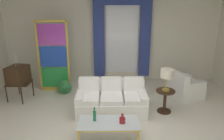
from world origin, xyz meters
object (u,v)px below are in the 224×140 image
Objects in this scene: stained_glass_divider at (53,58)px; round_side_table at (165,99)px; bottle_crystal_tall at (95,115)px; peacock_figurine at (64,88)px; bottle_blue_decanter at (122,120)px; couch_white_long at (112,100)px; coffee_table at (109,124)px; armchair_white at (184,88)px; table_lamp_brass at (167,74)px; vintage_tv at (18,75)px.

stained_glass_divider reaches higher than round_side_table.
bottle_crystal_tall is 2.47m from peacock_figurine.
bottle_blue_decanter reaches higher than peacock_figurine.
couch_white_long is 5.63× the size of bottle_crystal_tall.
coffee_table is 3.01m from armchair_white.
stained_glass_divider is at bearing 122.64° from coffee_table.
bottle_crystal_tall is at bearing -146.98° from round_side_table.
table_lamp_brass is (0.00, 0.00, 0.67)m from round_side_table.
bottle_blue_decanter is at bearing -133.84° from table_lamp_brass.
vintage_tv is 0.61× the size of stained_glass_divider.
armchair_white is 4.01m from stained_glass_divider.
vintage_tv is 4.09m from table_lamp_brass.
vintage_tv is (-2.27, 1.92, 0.19)m from bottle_crystal_tall.
coffee_table is 0.57× the size of stained_glass_divider.
coffee_table is at bearing 174.44° from bottle_blue_decanter.
round_side_table reaches higher than coffee_table.
peacock_figurine is at bearing 13.07° from vintage_tv.
armchair_white is (2.21, 2.05, -0.08)m from coffee_table.
stained_glass_divider is (-1.97, 2.66, 0.58)m from bottle_blue_decanter.
bottle_blue_decanter is (0.28, -0.03, 0.11)m from coffee_table.
bottle_crystal_tall is (-0.57, 0.08, 0.06)m from bottle_blue_decanter.
bottle_blue_decanter reaches higher than coffee_table.
table_lamp_brass reaches higher than round_side_table.
peacock_figurine is (1.20, 0.28, -0.51)m from vintage_tv.
stained_glass_divider is (-1.76, 1.38, 0.75)m from couch_white_long.
coffee_table is 3.20m from stained_glass_divider.
couch_white_long is at bearing -34.93° from peacock_figurine.
stained_glass_divider is (0.87, 0.65, 0.33)m from vintage_tv.
peacock_figurine is at bearing 176.58° from armchair_white.
round_side_table is (4.00, -0.80, -0.37)m from vintage_tv.
round_side_table is 0.67m from table_lamp_brass.
table_lamp_brass is at bearing -131.59° from armchair_white.
couch_white_long is 1.28m from bottle_crystal_tall.
couch_white_long is 1.26m from coffee_table.
armchair_white is 1.16m from round_side_table.
armchair_white is 0.48× the size of stained_glass_divider.
coffee_table is at bearing -140.66° from table_lamp_brass.
couch_white_long is 2.94× the size of peacock_figurine.
bottle_crystal_tall is 0.53× the size of round_side_table.
vintage_tv reaches higher than couch_white_long.
bottle_blue_decanter is at bearing -133.84° from round_side_table.
coffee_table is at bearing -57.36° from stained_glass_divider.
table_lamp_brass is (1.16, 1.20, 0.55)m from bottle_blue_decanter.
armchair_white reaches higher than peacock_figurine.
vintage_tv is at bearing 142.28° from coffee_table.
armchair_white is 1.38m from table_lamp_brass.
armchair_white is (1.93, 2.07, -0.19)m from bottle_blue_decanter.
bottle_blue_decanter is 0.10× the size of stained_glass_divider.
stained_glass_divider reaches higher than couch_white_long.
table_lamp_brass is (-0.77, -0.87, 0.74)m from armchair_white.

